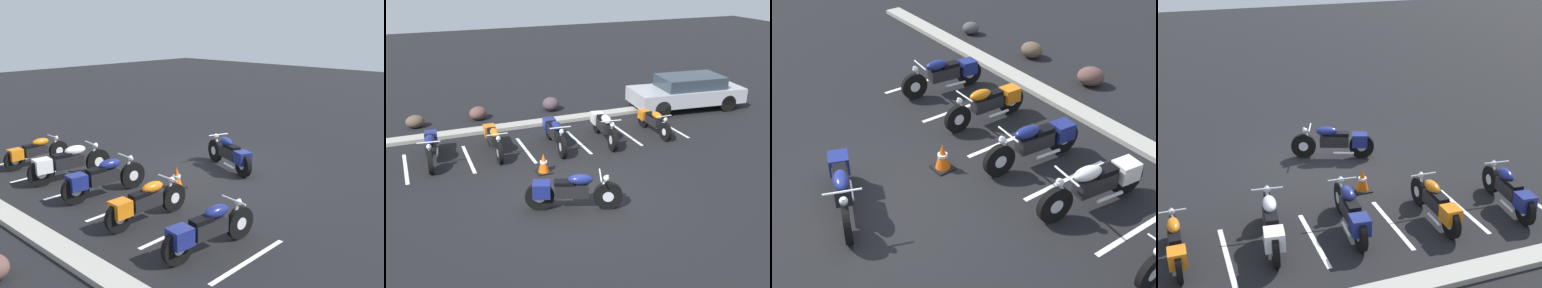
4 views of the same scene
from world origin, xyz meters
The scene contains 15 objects.
ground centered at (0.00, 0.00, 0.00)m, with size 60.00×60.00×0.00m, color black.
motorcycle_navy_featured centered at (-0.42, -0.41, 0.47)m, with size 2.16×1.03×0.89m.
parked_bike_0 centered at (-3.09, 3.66, 0.46)m, with size 0.65×2.19×0.86m.
parked_bike_1 centered at (-1.29, 3.59, 0.45)m, with size 0.60×2.13×0.84m.
parked_bike_2 centered at (0.56, 3.35, 0.47)m, with size 0.64×2.27×0.89m.
parked_bike_3 centered at (2.20, 3.28, 0.48)m, with size 0.72×2.31×0.91m.
parked_bike_4 centered at (4.01, 3.24, 0.42)m, with size 0.56×2.00×0.79m.
concrete_curb centered at (0.00, 5.48, 0.06)m, with size 18.00×0.50×0.12m, color #A8A399.
traffic_cone centered at (-0.35, 1.68, 0.26)m, with size 0.40×0.40×0.56m.
stall_line_0 centered at (-3.85, 3.37, 0.00)m, with size 0.10×2.10×0.00m, color white.
stall_line_1 centered at (-2.11, 3.37, 0.00)m, with size 0.10×2.10×0.00m, color white.
stall_line_2 centered at (-0.37, 3.37, 0.00)m, with size 0.10×2.10×0.00m, color white.
stall_line_3 centered at (1.38, 3.37, 0.00)m, with size 0.10×2.10×0.00m, color white.
stall_line_4 centered at (3.12, 3.37, 0.00)m, with size 0.10×2.10×0.00m, color white.
stall_line_5 centered at (4.86, 3.37, 0.00)m, with size 0.10×2.10×0.00m, color white.
Camera 1 is at (-8.00, 9.24, 4.07)m, focal length 42.00 mm.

